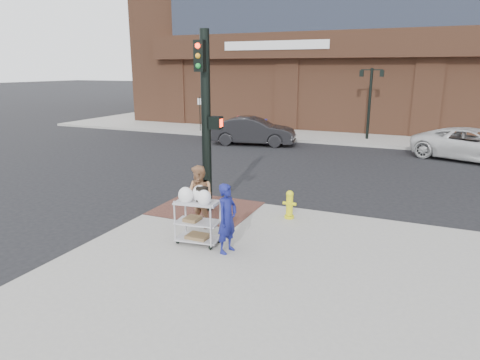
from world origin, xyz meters
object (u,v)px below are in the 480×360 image
at_px(pedestrian_tan, 200,197).
at_px(sedan_dark, 253,131).
at_px(traffic_signal_pole, 206,118).
at_px(fire_hydrant, 290,204).
at_px(utility_cart, 198,218).
at_px(lamp_post, 370,96).
at_px(minivan_white, 474,145).
at_px(woman_blue, 227,218).

bearing_deg(pedestrian_tan, sedan_dark, 121.41).
relative_size(traffic_signal_pole, fire_hydrant, 6.35).
xyz_separation_m(utility_cart, fire_hydrant, (1.45, 2.54, -0.23)).
bearing_deg(utility_cart, traffic_signal_pole, 112.04).
relative_size(lamp_post, pedestrian_tan, 2.47).
xyz_separation_m(traffic_signal_pole, sedan_dark, (-3.20, 11.51, -2.07)).
relative_size(utility_cart, fire_hydrant, 1.76).
bearing_deg(fire_hydrant, traffic_signal_pole, -172.83).
distance_m(traffic_signal_pole, minivan_white, 14.06).
relative_size(lamp_post, minivan_white, 0.75).
distance_m(pedestrian_tan, sedan_dark, 13.29).
bearing_deg(woman_blue, sedan_dark, 30.59).
height_order(pedestrian_tan, sedan_dark, pedestrian_tan).
bearing_deg(lamp_post, woman_blue, -92.40).
xyz_separation_m(pedestrian_tan, utility_cart, (0.47, -0.97, -0.18)).
bearing_deg(lamp_post, minivan_white, -34.92).
distance_m(minivan_white, fire_hydrant, 12.49).
xyz_separation_m(lamp_post, woman_blue, (-0.74, -17.62, -1.68)).
distance_m(pedestrian_tan, minivan_white, 14.76).
height_order(utility_cart, fire_hydrant, utility_cart).
distance_m(pedestrian_tan, utility_cart, 1.09).
distance_m(woman_blue, minivan_white, 15.20).
relative_size(traffic_signal_pole, pedestrian_tan, 3.08).
distance_m(traffic_signal_pole, fire_hydrant, 3.29).
xyz_separation_m(lamp_post, traffic_signal_pole, (-2.48, -15.23, 0.21)).
height_order(lamp_post, traffic_signal_pole, traffic_signal_pole).
xyz_separation_m(traffic_signal_pole, utility_cart, (0.91, -2.24, -2.05)).
bearing_deg(utility_cart, fire_hydrant, 60.29).
bearing_deg(sedan_dark, lamp_post, -67.48).
height_order(lamp_post, fire_hydrant, lamp_post).
height_order(lamp_post, woman_blue, lamp_post).
xyz_separation_m(minivan_white, fire_hydrant, (-5.33, -11.29, -0.18)).
relative_size(woman_blue, fire_hydrant, 2.00).
relative_size(lamp_post, fire_hydrant, 5.08).
bearing_deg(woman_blue, traffic_signal_pole, 47.07).
bearing_deg(traffic_signal_pole, sedan_dark, 105.51).
height_order(lamp_post, sedan_dark, lamp_post).
height_order(sedan_dark, utility_cart, utility_cart).
bearing_deg(pedestrian_tan, traffic_signal_pole, 124.55).
bearing_deg(traffic_signal_pole, pedestrian_tan, -71.00).
distance_m(lamp_post, fire_hydrant, 15.07).
height_order(traffic_signal_pole, fire_hydrant, traffic_signal_pole).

